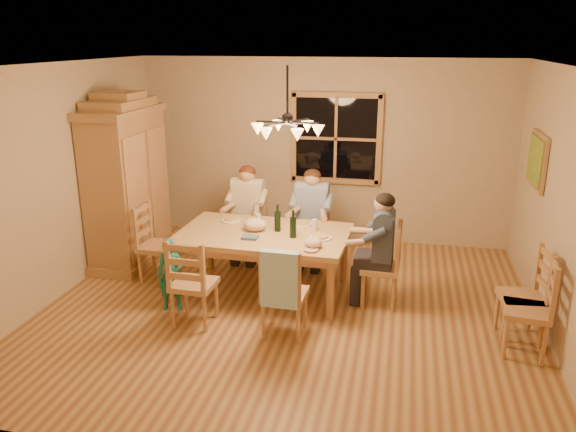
% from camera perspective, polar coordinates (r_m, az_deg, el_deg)
% --- Properties ---
extents(floor, '(5.50, 5.50, 0.00)m').
position_cam_1_polar(floor, '(6.50, -0.06, -9.42)').
color(floor, brown).
rests_on(floor, ground).
extents(ceiling, '(5.50, 5.00, 0.02)m').
position_cam_1_polar(ceiling, '(5.79, -0.07, 15.08)').
color(ceiling, white).
rests_on(ceiling, wall_back).
extents(wall_back, '(5.50, 0.02, 2.70)m').
position_cam_1_polar(wall_back, '(8.41, 3.52, 6.59)').
color(wall_back, tan).
rests_on(wall_back, floor).
extents(wall_left, '(0.02, 5.00, 2.70)m').
position_cam_1_polar(wall_left, '(7.09, -22.38, 3.19)').
color(wall_left, tan).
rests_on(wall_left, floor).
extents(wall_right, '(0.02, 5.00, 2.70)m').
position_cam_1_polar(wall_right, '(6.09, 26.17, 0.45)').
color(wall_right, tan).
rests_on(wall_right, floor).
extents(window, '(1.30, 0.06, 1.30)m').
position_cam_1_polar(window, '(8.31, 4.88, 7.84)').
color(window, black).
rests_on(window, wall_back).
extents(painting, '(0.06, 0.78, 0.64)m').
position_cam_1_polar(painting, '(7.16, 23.98, 5.18)').
color(painting, '#996842').
rests_on(painting, wall_right).
extents(chandelier, '(0.77, 0.68, 0.71)m').
position_cam_1_polar(chandelier, '(5.86, -0.06, 8.98)').
color(chandelier, black).
rests_on(chandelier, ceiling).
extents(armoire, '(0.66, 1.40, 2.30)m').
position_cam_1_polar(armoire, '(7.85, -15.99, 2.94)').
color(armoire, '#996842').
rests_on(armoire, floor).
extents(dining_table, '(2.04, 1.29, 0.76)m').
position_cam_1_polar(dining_table, '(6.69, -2.50, -2.45)').
color(dining_table, tan).
rests_on(dining_table, floor).
extents(chair_far_left, '(0.45, 0.44, 0.99)m').
position_cam_1_polar(chair_far_left, '(7.80, -4.03, -2.31)').
color(chair_far_left, '#A26C47').
rests_on(chair_far_left, floor).
extents(chair_far_right, '(0.45, 0.44, 0.99)m').
position_cam_1_polar(chair_far_right, '(7.58, 2.38, -2.87)').
color(chair_far_right, '#A26C47').
rests_on(chair_far_right, floor).
extents(chair_near_left, '(0.45, 0.44, 0.99)m').
position_cam_1_polar(chair_near_left, '(6.17, -9.47, -8.12)').
color(chair_near_left, '#A26C47').
rests_on(chair_near_left, floor).
extents(chair_near_right, '(0.45, 0.44, 0.99)m').
position_cam_1_polar(chair_near_right, '(5.87, -0.34, -9.26)').
color(chair_near_right, '#A26C47').
rests_on(chair_near_right, floor).
extents(chair_end_left, '(0.44, 0.45, 0.99)m').
position_cam_1_polar(chair_end_left, '(7.31, -13.00, -4.14)').
color(chair_end_left, '#A26C47').
rests_on(chair_end_left, floor).
extents(chair_end_right, '(0.44, 0.45, 0.99)m').
position_cam_1_polar(chair_end_right, '(6.59, 9.29, -6.37)').
color(chair_end_right, '#A26C47').
rests_on(chair_end_right, floor).
extents(adult_woman, '(0.41, 0.43, 0.87)m').
position_cam_1_polar(adult_woman, '(7.63, -4.12, 1.49)').
color(adult_woman, beige).
rests_on(adult_woman, floor).
extents(adult_plaid_man, '(0.41, 0.43, 0.87)m').
position_cam_1_polar(adult_plaid_man, '(7.41, 2.43, 1.03)').
color(adult_plaid_man, '#305085').
rests_on(adult_plaid_man, floor).
extents(adult_slate_man, '(0.43, 0.41, 0.87)m').
position_cam_1_polar(adult_slate_man, '(6.39, 9.52, -1.97)').
color(adult_slate_man, '#38445A').
rests_on(adult_slate_man, floor).
extents(towel, '(0.38, 0.11, 0.58)m').
position_cam_1_polar(towel, '(5.53, -0.84, -6.46)').
color(towel, '#A6D4E1').
rests_on(towel, chair_near_right).
extents(wine_bottle_a, '(0.08, 0.08, 0.33)m').
position_cam_1_polar(wine_bottle_a, '(6.64, -1.07, -0.18)').
color(wine_bottle_a, black).
rests_on(wine_bottle_a, dining_table).
extents(wine_bottle_b, '(0.08, 0.08, 0.33)m').
position_cam_1_polar(wine_bottle_b, '(6.43, 0.52, -0.79)').
color(wine_bottle_b, black).
rests_on(wine_bottle_b, dining_table).
extents(plate_woman, '(0.26, 0.26, 0.02)m').
position_cam_1_polar(plate_woman, '(7.10, -5.78, -0.41)').
color(plate_woman, white).
rests_on(plate_woman, dining_table).
extents(plate_plaid, '(0.26, 0.26, 0.02)m').
position_cam_1_polar(plate_plaid, '(6.92, 1.36, -0.82)').
color(plate_plaid, white).
rests_on(plate_plaid, dining_table).
extents(plate_slate, '(0.26, 0.26, 0.02)m').
position_cam_1_polar(plate_slate, '(6.45, 3.31, -2.23)').
color(plate_slate, white).
rests_on(plate_slate, dining_table).
extents(wine_glass_a, '(0.06, 0.06, 0.14)m').
position_cam_1_polar(wine_glass_a, '(6.89, -3.02, -0.39)').
color(wine_glass_a, silver).
rests_on(wine_glass_a, dining_table).
extents(wine_glass_b, '(0.06, 0.06, 0.14)m').
position_cam_1_polar(wine_glass_b, '(6.69, 2.72, -0.92)').
color(wine_glass_b, silver).
rests_on(wine_glass_b, dining_table).
extents(cap, '(0.20, 0.20, 0.11)m').
position_cam_1_polar(cap, '(6.16, 2.55, -2.74)').
color(cap, tan).
rests_on(cap, dining_table).
extents(napkin, '(0.18, 0.15, 0.03)m').
position_cam_1_polar(napkin, '(6.45, -3.89, -2.18)').
color(napkin, '#486285').
rests_on(napkin, dining_table).
extents(cloth_bundle, '(0.28, 0.22, 0.15)m').
position_cam_1_polar(cloth_bundle, '(6.69, -3.38, -0.87)').
color(cloth_bundle, '#CFAD96').
rests_on(cloth_bundle, dining_table).
extents(child, '(0.35, 0.27, 0.84)m').
position_cam_1_polar(child, '(6.47, -11.80, -5.87)').
color(child, '#1B796F').
rests_on(child, floor).
extents(chair_spare_front, '(0.47, 0.49, 0.99)m').
position_cam_1_polar(chair_spare_front, '(6.01, 22.92, -10.13)').
color(chair_spare_front, '#A26C47').
rests_on(chair_spare_front, floor).
extents(chair_spare_back, '(0.47, 0.48, 0.99)m').
position_cam_1_polar(chair_spare_back, '(6.25, 22.48, -8.99)').
color(chair_spare_back, '#A26C47').
rests_on(chair_spare_back, floor).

